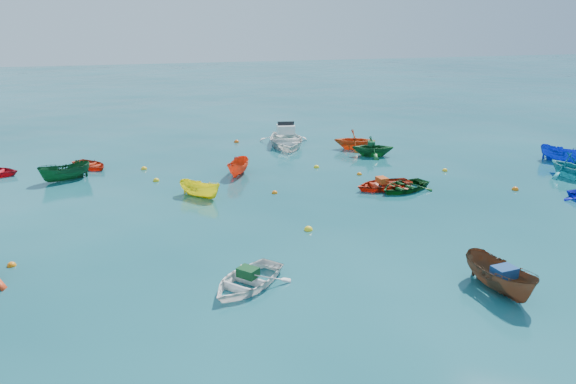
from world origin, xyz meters
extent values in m
plane|color=#093F46|center=(0.00, 0.00, 0.00)|extent=(160.00, 160.00, 0.00)
imported|color=white|center=(-3.65, -3.63, 0.00)|extent=(3.99, 3.95, 0.68)
imported|color=brown|center=(4.63, -6.06, 0.00)|extent=(1.60, 3.28, 1.22)
imported|color=yellow|center=(-4.24, 6.51, 0.00)|extent=(2.44, 2.41, 0.96)
imported|color=#0F4216|center=(6.33, 5.00, 0.00)|extent=(3.69, 3.22, 0.64)
imported|color=teal|center=(16.53, 4.97, 0.00)|extent=(2.61, 2.98, 1.50)
imported|color=#F64317|center=(-1.70, 10.03, 0.00)|extent=(1.98, 2.78, 1.01)
imported|color=#145624|center=(7.46, 12.12, 0.00)|extent=(3.21, 2.96, 1.41)
imported|color=#B6250F|center=(5.38, 5.52, 0.00)|extent=(3.43, 2.66, 0.66)
imported|color=#0F30C7|center=(18.42, 7.75, 0.00)|extent=(2.45, 3.13, 1.15)
imported|color=red|center=(-10.15, 13.60, 0.00)|extent=(3.23, 3.35, 0.57)
imported|color=#D84A14|center=(7.00, 14.21, 0.00)|extent=(3.45, 3.23, 1.46)
imported|color=#104824|center=(-11.27, 11.24, 0.00)|extent=(3.06, 2.16, 1.11)
imported|color=silver|center=(2.67, 16.27, 0.00)|extent=(4.14, 5.34, 1.62)
cube|color=#10431E|center=(-3.58, -3.56, 0.50)|extent=(0.83, 0.84, 0.33)
cube|color=navy|center=(4.65, -6.21, 0.79)|extent=(0.82, 0.67, 0.37)
cube|color=#124925|center=(7.36, 12.15, 0.84)|extent=(0.57, 0.66, 0.27)
cube|color=#C24413|center=(5.28, 5.51, 0.48)|extent=(0.56, 0.69, 0.31)
sphere|color=orange|center=(-11.91, 0.11, 0.00)|extent=(0.33, 0.33, 0.33)
sphere|color=yellow|center=(-0.14, 0.82, 0.00)|extent=(0.38, 0.38, 0.38)
sphere|color=#D8610B|center=(12.08, 3.57, 0.00)|extent=(0.36, 0.36, 0.36)
sphere|color=gold|center=(-6.37, 9.86, 0.00)|extent=(0.35, 0.35, 0.35)
sphere|color=orange|center=(-0.43, 6.14, 0.00)|extent=(0.31, 0.31, 0.31)
sphere|color=yellow|center=(3.12, 10.33, 0.00)|extent=(0.33, 0.33, 0.33)
sphere|color=orange|center=(5.08, 8.26, 0.00)|extent=(0.30, 0.30, 0.30)
sphere|color=yellow|center=(-7.01, 12.49, 0.00)|extent=(0.36, 0.36, 0.36)
sphere|color=#E7540C|center=(-0.52, 18.13, 0.00)|extent=(0.37, 0.37, 0.37)
sphere|color=yellow|center=(10.28, 7.77, 0.00)|extent=(0.32, 0.32, 0.32)
camera|label=1|loc=(-6.51, -20.92, 9.21)|focal=35.00mm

